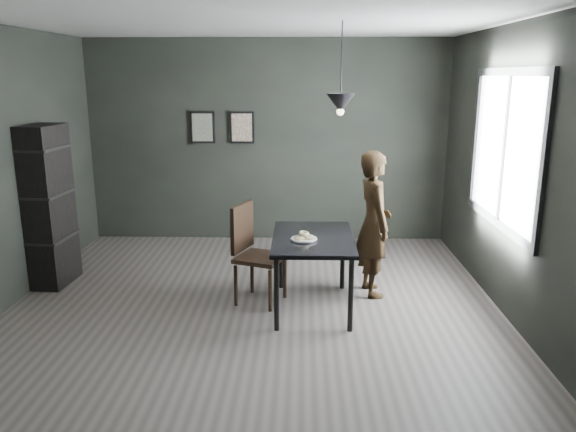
{
  "coord_description": "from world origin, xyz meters",
  "views": [
    {
      "loc": [
        0.49,
        -5.35,
        2.32
      ],
      "look_at": [
        0.35,
        0.05,
        0.95
      ],
      "focal_mm": 35.0,
      "sensor_mm": 36.0,
      "label": 1
    }
  ],
  "objects_px": {
    "cafe_table": "(313,244)",
    "shelf_unit": "(49,206)",
    "wood_chair": "(252,247)",
    "white_plate": "(304,240)",
    "woman": "(374,224)",
    "pendant_lamp": "(341,103)"
  },
  "relations": [
    {
      "from": "cafe_table",
      "to": "shelf_unit",
      "type": "distance_m",
      "value": 3.0
    },
    {
      "from": "wood_chair",
      "to": "shelf_unit",
      "type": "height_order",
      "value": "shelf_unit"
    },
    {
      "from": "white_plate",
      "to": "wood_chair",
      "type": "bearing_deg",
      "value": 151.61
    },
    {
      "from": "woman",
      "to": "cafe_table",
      "type": "bearing_deg",
      "value": 112.24
    },
    {
      "from": "cafe_table",
      "to": "pendant_lamp",
      "type": "relative_size",
      "value": 1.39
    },
    {
      "from": "woman",
      "to": "shelf_unit",
      "type": "bearing_deg",
      "value": 76.43
    },
    {
      "from": "white_plate",
      "to": "pendant_lamp",
      "type": "height_order",
      "value": "pendant_lamp"
    },
    {
      "from": "cafe_table",
      "to": "wood_chair",
      "type": "distance_m",
      "value": 0.65
    },
    {
      "from": "cafe_table",
      "to": "white_plate",
      "type": "relative_size",
      "value": 5.22
    },
    {
      "from": "cafe_table",
      "to": "wood_chair",
      "type": "xyz_separation_m",
      "value": [
        -0.62,
        0.17,
        -0.08
      ]
    },
    {
      "from": "cafe_table",
      "to": "wood_chair",
      "type": "bearing_deg",
      "value": 164.74
    },
    {
      "from": "white_plate",
      "to": "shelf_unit",
      "type": "relative_size",
      "value": 0.13
    },
    {
      "from": "white_plate",
      "to": "pendant_lamp",
      "type": "relative_size",
      "value": 0.27
    },
    {
      "from": "cafe_table",
      "to": "white_plate",
      "type": "height_order",
      "value": "white_plate"
    },
    {
      "from": "cafe_table",
      "to": "shelf_unit",
      "type": "relative_size",
      "value": 0.67
    },
    {
      "from": "wood_chair",
      "to": "cafe_table",
      "type": "bearing_deg",
      "value": 5.35
    },
    {
      "from": "shelf_unit",
      "to": "white_plate",
      "type": "bearing_deg",
      "value": -10.78
    },
    {
      "from": "white_plate",
      "to": "wood_chair",
      "type": "relative_size",
      "value": 0.22
    },
    {
      "from": "pendant_lamp",
      "to": "wood_chair",
      "type": "bearing_deg",
      "value": 175.41
    },
    {
      "from": "woman",
      "to": "shelf_unit",
      "type": "height_order",
      "value": "shelf_unit"
    },
    {
      "from": "shelf_unit",
      "to": "pendant_lamp",
      "type": "distance_m",
      "value": 3.42
    },
    {
      "from": "woman",
      "to": "pendant_lamp",
      "type": "bearing_deg",
      "value": 117.77
    }
  ]
}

